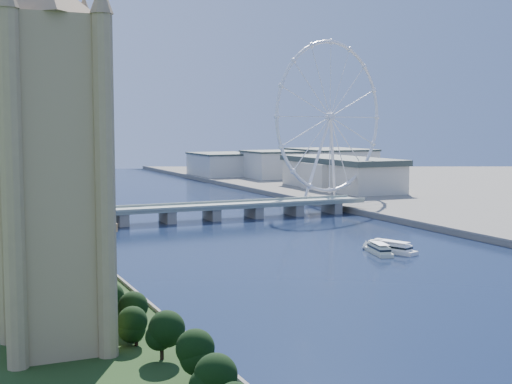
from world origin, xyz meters
TOP-DOWN VIEW (x-y plane):
  - tree_row at (-113.00, 66.00)m, footprint 8.21×200.21m
  - victoria_tower at (-135.00, 55.00)m, footprint 28.16×28.16m
  - parliament_range at (-128.00, 170.00)m, footprint 24.00×200.00m
  - big_ben at (-128.00, 278.00)m, footprint 20.02×20.02m
  - westminster_bridge at (0.00, 300.00)m, footprint 220.00×22.00m
  - london_eye at (119.98, 355.08)m, footprint 113.60×39.12m
  - county_hall at (175.00, 430.00)m, footprint 54.00×144.00m
  - city_skyline at (39.22, 560.08)m, footprint 505.00×280.00m
  - tour_boat_near at (30.12, 151.45)m, footprint 13.04×27.65m
  - tour_boat_far at (37.75, 151.49)m, footprint 16.94×29.07m

SIDE VIEW (x-z plane):
  - county_hall at x=175.00m, z-range -17.50..17.50m
  - tour_boat_near at x=30.12m, z-range -2.95..2.95m
  - tour_boat_far at x=37.75m, z-range -3.13..3.13m
  - westminster_bridge at x=0.00m, z-range 1.88..11.38m
  - tree_row at x=-113.00m, z-range -1.11..17.80m
  - city_skyline at x=39.22m, z-range 0.96..32.96m
  - parliament_range at x=-128.00m, z-range -16.52..53.48m
  - victoria_tower at x=-135.00m, z-range -1.51..110.49m
  - big_ben at x=-128.00m, z-range 11.57..121.57m
  - london_eye at x=119.98m, z-range 5.37..129.67m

